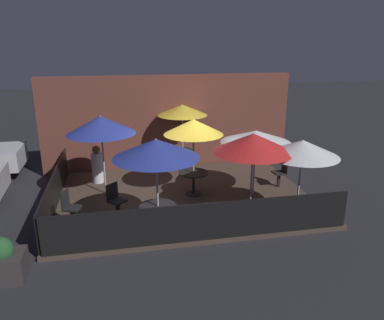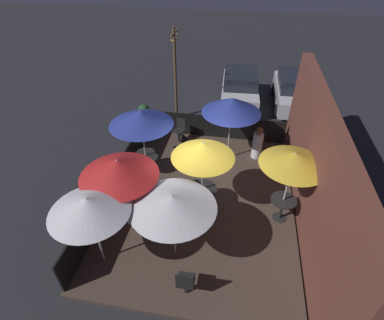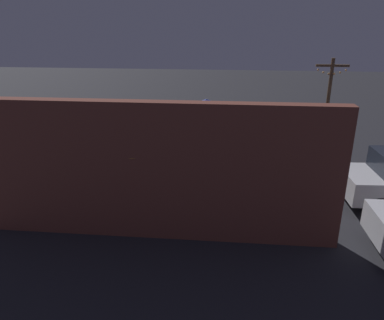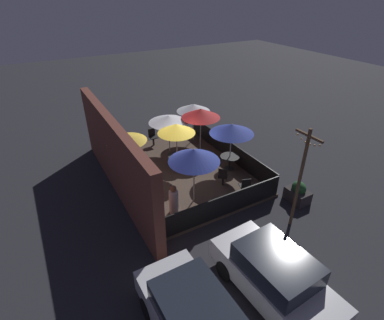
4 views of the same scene
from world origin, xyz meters
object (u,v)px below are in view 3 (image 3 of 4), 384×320
object	(u,v)px
dining_table_0	(161,166)
dining_table_1	(143,197)
patio_umbrella_2	(206,105)
patio_chair_0	(75,165)
patio_umbrella_0	(160,120)
planter_box	(290,147)
patio_chair_1	(264,156)
patio_chair_2	(233,159)
light_post	(327,110)
patio_umbrella_5	(109,107)
patio_umbrella_6	(109,123)
dining_table_2	(206,146)
patron_0	(253,191)
patio_umbrella_1	(140,140)
patio_umbrella_4	(139,106)
patio_umbrella_3	(245,125)

from	to	relation	value
dining_table_0	dining_table_1	xyz separation A→B (m)	(0.09, 2.34, 0.02)
patio_umbrella_2	patio_chair_0	bearing A→B (deg)	27.85
patio_umbrella_0	planter_box	world-z (taller)	patio_umbrella_0
patio_chair_1	planter_box	bearing A→B (deg)	-103.71
dining_table_0	patio_chair_2	distance (m)	2.58
dining_table_0	light_post	bearing A→B (deg)	-160.05
patio_umbrella_5	light_post	size ratio (longest dim) A/B	0.55
patio_umbrella_6	dining_table_2	size ratio (longest dim) A/B	2.25
dining_table_0	patron_0	distance (m)	3.33
patio_chair_0	light_post	world-z (taller)	light_post
patio_umbrella_2	dining_table_1	world-z (taller)	patio_umbrella_2
patio_umbrella_1	planter_box	size ratio (longest dim) A/B	2.44
patio_chair_2	patio_chair_0	bearing A→B (deg)	59.07
patio_umbrella_0	dining_table_1	xyz separation A→B (m)	(0.09, 2.34, -1.53)
patio_umbrella_6	patio_chair_1	size ratio (longest dim) A/B	2.16
patio_umbrella_4	dining_table_0	xyz separation A→B (m)	(-1.11, 1.97, -1.53)
patio_umbrella_5	light_post	distance (m)	7.89
patron_0	patio_umbrella_4	bearing A→B (deg)	38.34
patio_chair_2	light_post	world-z (taller)	light_post
patio_umbrella_3	patio_chair_2	xyz separation A→B (m)	(0.30, -1.66, -1.67)
dining_table_0	dining_table_1	bearing A→B (deg)	87.91
patio_umbrella_2	light_post	size ratio (longest dim) A/B	0.60
patio_umbrella_4	patron_0	bearing A→B (deg)	138.21
patron_0	light_post	bearing A→B (deg)	-46.00
patio_umbrella_1	dining_table_1	xyz separation A→B (m)	(0.00, 0.00, -1.61)
dining_table_1	patron_0	distance (m)	3.08
patio_chair_1	patron_0	xyz separation A→B (m)	(0.56, 3.04, 0.04)
dining_table_2	patio_chair_0	size ratio (longest dim) A/B	0.98
patio_chair_0	planter_box	xyz separation A→B (m)	(-7.56, -3.35, -0.23)
patio_umbrella_0	patron_0	size ratio (longest dim) A/B	1.86
dining_table_2	patio_chair_1	xyz separation A→B (m)	(-2.14, 0.74, -0.03)
patio_umbrella_0	light_post	world-z (taller)	light_post
patio_chair_0	light_post	size ratio (longest dim) A/B	0.23
patio_umbrella_0	patio_umbrella_2	world-z (taller)	patio_umbrella_2
patio_umbrella_4	patron_0	size ratio (longest dim) A/B	1.86
patio_umbrella_5	patio_umbrella_4	bearing A→B (deg)	168.46
patio_umbrella_3	patio_chair_0	world-z (taller)	patio_umbrella_3
patio_chair_2	patio_umbrella_0	bearing A→B (deg)	71.53
patio_umbrella_5	dining_table_2	xyz separation A→B (m)	(-3.64, 0.05, -1.41)
dining_table_0	patio_chair_0	size ratio (longest dim) A/B	0.97
patio_umbrella_5	patio_umbrella_6	distance (m)	1.87
patio_umbrella_2	planter_box	size ratio (longest dim) A/B	2.43
patio_umbrella_5	dining_table_1	size ratio (longest dim) A/B	2.87
patio_umbrella_1	patio_chair_1	size ratio (longest dim) A/B	2.49
dining_table_1	patio_chair_2	distance (m)	4.20
patio_umbrella_4	light_post	size ratio (longest dim) A/B	0.59
dining_table_0	patron_0	bearing A→B (deg)	150.82
patio_umbrella_4	patio_umbrella_6	size ratio (longest dim) A/B	1.13
patio_umbrella_1	planter_box	bearing A→B (deg)	-130.22
patio_umbrella_3	light_post	size ratio (longest dim) A/B	0.61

